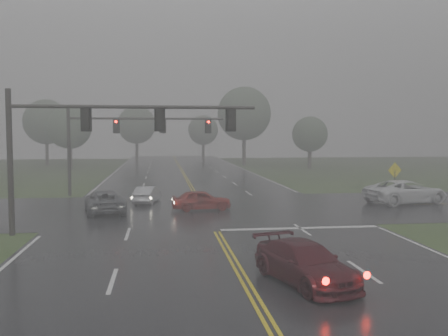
{
  "coord_description": "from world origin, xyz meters",
  "views": [
    {
      "loc": [
        -2.82,
        -11.11,
        5.07
      ],
      "look_at": [
        0.63,
        16.0,
        3.16
      ],
      "focal_mm": 40.0,
      "sensor_mm": 36.0,
      "label": 1
    }
  ],
  "objects": [
    {
      "name": "main_road",
      "position": [
        0.0,
        20.0,
        0.0
      ],
      "size": [
        18.0,
        160.0,
        0.02
      ],
      "primitive_type": "cube",
      "color": "black",
      "rests_on": "ground"
    },
    {
      "name": "cross_street",
      "position": [
        0.0,
        22.0,
        0.0
      ],
      "size": [
        120.0,
        14.0,
        0.02
      ],
      "primitive_type": "cube",
      "color": "black",
      "rests_on": "ground"
    },
    {
      "name": "stop_bar",
      "position": [
        4.5,
        14.4,
        0.0
      ],
      "size": [
        8.5,
        0.5,
        0.01
      ],
      "primitive_type": "cube",
      "color": "silver",
      "rests_on": "ground"
    },
    {
      "name": "sedan_maroon",
      "position": [
        1.97,
        4.92,
        0.0
      ],
      "size": [
        3.17,
        5.08,
        1.37
      ],
      "primitive_type": "imported",
      "rotation": [
        0.0,
        0.0,
        0.28
      ],
      "color": "#3F0B12",
      "rests_on": "ground"
    },
    {
      "name": "sedan_red",
      "position": [
        -0.19,
        21.4,
        0.0
      ],
      "size": [
        4.02,
        1.84,
        1.34
      ],
      "primitive_type": "imported",
      "rotation": [
        0.0,
        0.0,
        1.64
      ],
      "color": "maroon",
      "rests_on": "ground"
    },
    {
      "name": "sedan_silver",
      "position": [
        -3.81,
        25.19,
        0.0
      ],
      "size": [
        2.04,
        3.89,
        1.22
      ],
      "primitive_type": "imported",
      "rotation": [
        0.0,
        0.0,
        2.93
      ],
      "color": "silver",
      "rests_on": "ground"
    },
    {
      "name": "car_grey",
      "position": [
        -6.41,
        21.23,
        0.0
      ],
      "size": [
        3.24,
        5.39,
        1.4
      ],
      "primitive_type": "imported",
      "rotation": [
        0.0,
        0.0,
        3.33
      ],
      "color": "#515358",
      "rests_on": "ground"
    },
    {
      "name": "pickup_white",
      "position": [
        14.67,
        22.61,
        0.0
      ],
      "size": [
        6.55,
        4.13,
        1.69
      ],
      "primitive_type": "imported",
      "rotation": [
        0.0,
        0.0,
        1.8
      ],
      "color": "white",
      "rests_on": "ground"
    },
    {
      "name": "signal_gantry_near",
      "position": [
        -6.43,
        14.56,
        5.07
      ],
      "size": [
        12.38,
        0.32,
        7.25
      ],
      "color": "black",
      "rests_on": "ground"
    },
    {
      "name": "signal_gantry_far",
      "position": [
        -6.26,
        30.53,
        5.0
      ],
      "size": [
        12.75,
        0.36,
        7.11
      ],
      "color": "black",
      "rests_on": "ground"
    },
    {
      "name": "sign_diamond_east",
      "position": [
        14.81,
        24.66,
        1.93
      ],
      "size": [
        1.18,
        0.26,
        2.86
      ],
      "rotation": [
        0.0,
        0.0,
        0.18
      ],
      "color": "black",
      "rests_on": "ground"
    },
    {
      "name": "tree_nw_a",
      "position": [
        -15.49,
        61.17,
        5.9
      ],
      "size": [
        6.11,
        6.11,
        8.98
      ],
      "color": "#342A22",
      "rests_on": "ground"
    },
    {
      "name": "tree_ne_a",
      "position": [
        10.23,
        66.43,
        8.14
      ],
      "size": [
        8.42,
        8.42,
        12.36
      ],
      "color": "#342A22",
      "rests_on": "ground"
    },
    {
      "name": "tree_n_mid",
      "position": [
        -7.05,
        79.3,
        6.54
      ],
      "size": [
        6.76,
        6.76,
        9.93
      ],
      "color": "#342A22",
      "rests_on": "ground"
    },
    {
      "name": "tree_e_near",
      "position": [
        18.54,
        58.67,
        4.92
      ],
      "size": [
        5.1,
        5.1,
        7.5
      ],
      "color": "#342A22",
      "rests_on": "ground"
    },
    {
      "name": "tree_nw_b",
      "position": [
        -20.67,
        70.59,
        6.85
      ],
      "size": [
        7.08,
        7.08,
        10.41
      ],
      "color": "#342A22",
      "rests_on": "ground"
    },
    {
      "name": "tree_n_far",
      "position": [
        5.47,
        86.45,
        5.65
      ],
      "size": [
        5.86,
        5.86,
        8.6
      ],
      "color": "#342A22",
      "rests_on": "ground"
    }
  ]
}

